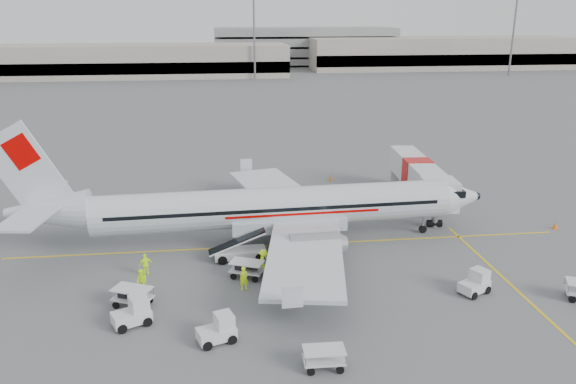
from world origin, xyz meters
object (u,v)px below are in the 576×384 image
jet_bridge (417,182)px  tug_aft (131,312)px  aircraft (275,181)px  tug_fore (475,282)px  tug_mid (216,329)px  belt_loader (240,242)px

jet_bridge → tug_aft: bearing=-137.4°
aircraft → tug_fore: bearing=-42.3°
tug_fore → tug_aft: size_ratio=0.93×
jet_bridge → tug_mid: bearing=-127.5°
jet_bridge → tug_aft: (-24.15, -19.36, -1.36)m
aircraft → jet_bridge: size_ratio=2.21×
tug_mid → belt_loader: bearing=62.3°
tug_aft → aircraft: bearing=25.3°
tug_mid → tug_fore: bearing=-6.1°
aircraft → tug_aft: aircraft is taller
jet_bridge → tug_aft: jet_bridge is taller
aircraft → jet_bridge: bearing=26.2°
aircraft → tug_aft: 15.69m
jet_bridge → tug_aft: 30.98m
aircraft → belt_loader: aircraft is taller
belt_loader → tug_fore: 16.78m
tug_mid → tug_aft: 5.53m
aircraft → tug_mid: (-4.72, -13.97, -4.30)m
jet_bridge → belt_loader: jet_bridge is taller
belt_loader → tug_mid: bearing=-102.9°
tug_mid → tug_aft: tug_aft is taller
aircraft → jet_bridge: (14.44, 7.79, -2.91)m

